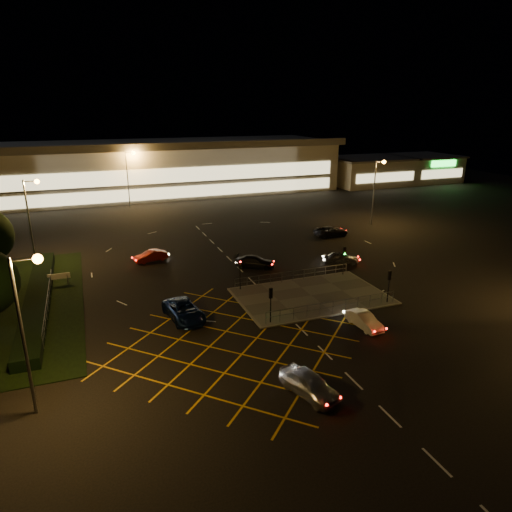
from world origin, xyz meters
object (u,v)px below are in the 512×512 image
object	(u,v)px
car_east_grey	(331,231)
signal_se	(389,280)
car_left_blue	(184,311)
car_circ_red	(151,256)
car_far_dkgrey	(255,262)
car_queue_white	(364,320)
car_right_silver	(341,258)
signal_ne	(344,255)
signal_nw	(240,268)
car_near_silver	(310,384)
signal_sw	(271,298)

from	to	relation	value
car_east_grey	signal_se	bearing A→B (deg)	161.55
car_left_blue	car_circ_red	world-z (taller)	car_left_blue
car_east_grey	car_far_dkgrey	bearing A→B (deg)	118.62
car_queue_white	car_left_blue	distance (m)	15.55
car_right_silver	car_far_dkgrey	bearing A→B (deg)	101.00
car_far_dkgrey	car_right_silver	distance (m)	10.32
car_circ_red	car_east_grey	world-z (taller)	car_east_grey
signal_ne	car_east_grey	xyz separation A→B (m)	(6.87, 14.70, -1.67)
signal_se	signal_ne	size ratio (longest dim) A/B	1.00
signal_nw	car_left_blue	size ratio (longest dim) A/B	0.57
car_circ_red	car_queue_white	bearing A→B (deg)	16.32
car_left_blue	signal_se	bearing A→B (deg)	-19.34
car_near_silver	car_east_grey	size ratio (longest dim) A/B	0.92
car_right_silver	car_east_grey	distance (m)	12.14
car_left_blue	car_east_grey	xyz separation A→B (m)	(25.62, 19.15, -0.07)
car_left_blue	car_east_grey	distance (m)	31.98
car_circ_red	car_near_silver	bearing A→B (deg)	-4.25
signal_ne	car_circ_red	bearing A→B (deg)	146.87
car_right_silver	signal_sw	bearing A→B (deg)	153.93
car_left_blue	signal_sw	bearing A→B (deg)	-36.33
car_near_silver	car_far_dkgrey	xyz separation A→B (m)	(5.40, 24.26, -0.11)
car_far_dkgrey	car_circ_red	world-z (taller)	car_far_dkgrey
signal_se	car_east_grey	distance (m)	23.76
signal_se	car_near_silver	size ratio (longest dim) A/B	0.68
signal_nw	car_left_blue	bearing A→B (deg)	-146.63
car_near_silver	car_far_dkgrey	bearing A→B (deg)	60.98
car_right_silver	car_circ_red	world-z (taller)	car_right_silver
car_left_blue	car_near_silver	bearing A→B (deg)	-78.06
car_east_grey	car_right_silver	bearing A→B (deg)	154.29
car_left_blue	car_queue_white	bearing A→B (deg)	-35.29
car_right_silver	car_east_grey	bearing A→B (deg)	-0.01
signal_sw	signal_nw	world-z (taller)	same
signal_sw	signal_nw	bearing A→B (deg)	-90.00
car_right_silver	car_queue_white	bearing A→B (deg)	179.86
car_near_silver	car_far_dkgrey	distance (m)	24.85
signal_se	car_left_blue	size ratio (longest dim) A/B	0.57
signal_se	signal_ne	distance (m)	7.99
signal_sw	car_far_dkgrey	bearing A→B (deg)	-105.46
signal_se	signal_ne	world-z (taller)	same
signal_ne	car_east_grey	size ratio (longest dim) A/B	0.63
signal_ne	car_left_blue	size ratio (longest dim) A/B	0.57
signal_se	car_far_dkgrey	bearing A→B (deg)	-59.71
car_right_silver	car_left_blue	bearing A→B (deg)	135.41
signal_se	car_left_blue	distance (m)	19.15
signal_se	car_east_grey	world-z (taller)	signal_se
signal_sw	car_east_grey	size ratio (longest dim) A/B	0.63
car_near_silver	car_right_silver	distance (m)	26.82
car_queue_white	signal_sw	bearing A→B (deg)	150.21
car_east_grey	car_queue_white	bearing A→B (deg)	154.22
car_circ_red	car_east_grey	xyz separation A→B (m)	(25.99, 2.22, 0.04)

